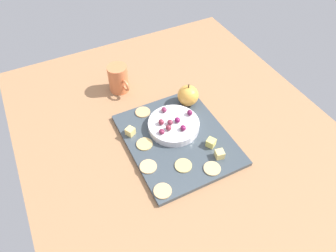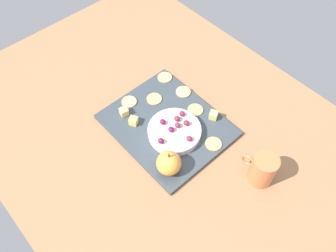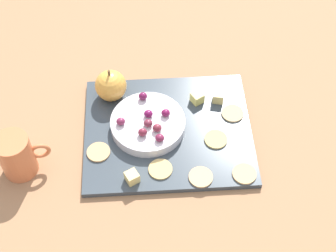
{
  "view_description": "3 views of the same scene",
  "coord_description": "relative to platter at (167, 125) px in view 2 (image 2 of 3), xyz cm",
  "views": [
    {
      "loc": [
        48.46,
        -30.83,
        75.9
      ],
      "look_at": [
        -4.52,
        -4.27,
        10.83
      ],
      "focal_mm": 33.54,
      "sensor_mm": 36.0,
      "label": 1
    },
    {
      "loc": [
        -47.67,
        38.11,
        89.99
      ],
      "look_at": [
        -5.91,
        0.32,
        10.03
      ],
      "focal_mm": 37.65,
      "sensor_mm": 36.0,
      "label": 2
    },
    {
      "loc": [
        -6.68,
        -61.87,
        87.06
      ],
      "look_at": [
        -3.07,
        -3.22,
        8.9
      ],
      "focal_mm": 52.57,
      "sensor_mm": 36.0,
      "label": 3
    }
  ],
  "objects": [
    {
      "name": "table",
      "position": [
        3.02,
        1.92,
        -3.01
      ],
      "size": [
        119.92,
        91.41,
        4.77
      ],
      "primitive_type": "cube",
      "color": "#976B47",
      "rests_on": "ground"
    },
    {
      "name": "platter",
      "position": [
        0.0,
        0.0,
        0.0
      ],
      "size": [
        34.13,
        28.39,
        1.26
      ],
      "primitive_type": "cube",
      "color": "#374148",
      "rests_on": "table"
    },
    {
      "name": "serving_dish",
      "position": [
        -4.03,
        0.81,
        1.77
      ],
      "size": [
        15.27,
        15.27,
        2.28
      ],
      "primitive_type": "cylinder",
      "color": "silver",
      "rests_on": "platter"
    },
    {
      "name": "apple_whole",
      "position": [
        -11.48,
        9.73,
        3.97
      ],
      "size": [
        6.69,
        6.69,
        6.69
      ],
      "primitive_type": "sphere",
      "color": "gold",
      "rests_on": "platter"
    },
    {
      "name": "apple_stem",
      "position": [
        -11.48,
        9.73,
        7.92
      ],
      "size": [
        0.5,
        0.5,
        1.2
      ],
      "primitive_type": "cylinder",
      "color": "brown",
      "rests_on": "apple_whole"
    },
    {
      "name": "cheese_cube_0",
      "position": [
        -7.5,
        -11.66,
        1.77
      ],
      "size": [
        3.09,
        3.09,
        2.28
      ],
      "primitive_type": "cube",
      "rotation": [
        0.0,
        0.0,
        0.48
      ],
      "color": "#E4CB74",
      "rests_on": "platter"
    },
    {
      "name": "cheese_cube_1",
      "position": [
        6.69,
        7.14,
        1.77
      ],
      "size": [
        3.13,
        3.13,
        2.28
      ],
      "primitive_type": "cube",
      "rotation": [
        0.0,
        0.0,
        0.54
      ],
      "color": "#E7D566",
      "rests_on": "platter"
    },
    {
      "name": "cheese_cube_2",
      "position": [
        11.21,
        7.1,
        1.77
      ],
      "size": [
        2.7,
        2.7,
        2.28
      ],
      "primitive_type": "cube",
      "rotation": [
        0.0,
        0.0,
        1.37
      ],
      "color": "#E1C975",
      "rests_on": "platter"
    },
    {
      "name": "cracker_0",
      "position": [
        5.57,
        -11.85,
        0.83
      ],
      "size": [
        4.66,
        4.66,
        0.4
      ],
      "primitive_type": "cylinder",
      "color": "tan",
      "rests_on": "platter"
    },
    {
      "name": "cracker_1",
      "position": [
        9.51,
        -3.25,
        0.83
      ],
      "size": [
        4.66,
        4.66,
        0.4
      ],
      "primitive_type": "cylinder",
      "color": "tan",
      "rests_on": "platter"
    },
    {
      "name": "cracker_2",
      "position": [
        -2.03,
        -9.63,
        0.83
      ],
      "size": [
        4.66,
        4.66,
        0.4
      ],
      "primitive_type": "cylinder",
      "color": "tan",
      "rests_on": "platter"
    },
    {
      "name": "cracker_3",
      "position": [
        13.82,
        3.19,
        0.83
      ],
      "size": [
        4.66,
        4.66,
        0.4
      ],
      "primitive_type": "cylinder",
      "color": "tan",
      "rests_on": "platter"
    },
    {
      "name": "cracker_4",
      "position": [
        14.01,
        -11.66,
        0.83
      ],
      "size": [
        4.66,
        4.66,
        0.4
      ],
      "primitive_type": "cylinder",
      "color": "tan",
      "rests_on": "platter"
    },
    {
      "name": "cracker_5",
      "position": [
        -14.08,
        -4.9,
        0.83
      ],
      "size": [
        4.66,
        4.66,
        0.4
      ],
      "primitive_type": "cylinder",
      "color": "tan",
      "rests_on": "platter"
    },
    {
      "name": "grape_0",
      "position": [
        -9.44,
        0.3,
        3.67
      ],
      "size": [
        1.8,
        1.62,
        1.54
      ],
      "primitive_type": "ellipsoid",
      "color": "maroon",
      "rests_on": "serving_dish"
    },
    {
      "name": "grape_1",
      "position": [
        -0.32,
        2.12,
        3.67
      ],
      "size": [
        1.8,
        1.62,
        1.52
      ],
      "primitive_type": "ellipsoid",
      "color": "maroon",
      "rests_on": "serving_dish"
    },
    {
      "name": "grape_2",
      "position": [
        -3.84,
        2.22,
        3.66
      ],
      "size": [
        1.8,
        1.62,
        1.52
      ],
      "primitive_type": "ellipsoid",
      "color": "#691344",
      "rests_on": "serving_dish"
    },
    {
      "name": "grape_3",
      "position": [
        -4.8,
        6.6,
        3.74
      ],
      "size": [
        1.8,
        1.62,
        1.67
      ],
      "primitive_type": "ellipsoid",
      "color": "#66173F",
      "rests_on": "serving_dish"
    },
    {
      "name": "grape_4",
      "position": [
        -1.84,
        -4.19,
        3.63
      ],
      "size": [
        1.8,
        1.62,
        1.44
      ],
      "primitive_type": "ellipsoid",
      "color": "maroon",
      "rests_on": "serving_dish"
    },
    {
      "name": "grape_5",
      "position": [
        -2.23,
        -1.82,
        3.72
      ],
      "size": [
        1.8,
        1.62,
        1.64
      ],
      "primitive_type": "ellipsoid",
      "color": "maroon",
      "rests_on": "serving_dish"
    },
    {
      "name": "grape_6",
      "position": [
        -3.99,
        -0.43,
        3.64
      ],
      "size": [
        1.8,
        1.62,
        1.48
      ],
      "primitive_type": "ellipsoid",
      "color": "maroon",
      "rests_on": "serving_dish"
    },
    {
      "name": "grape_7",
      "position": [
        -5.15,
        -2.74,
        3.75
      ],
      "size": [
        1.8,
        1.62,
        1.7
      ],
      "primitive_type": "ellipsoid",
      "color": "maroon",
      "rests_on": "serving_dish"
    },
    {
      "name": "cup",
      "position": [
        -29.05,
        -6.95,
        4.09
      ],
      "size": [
        9.81,
        6.64,
        9.43
      ],
      "color": "#D37042",
      "rests_on": "table"
    }
  ]
}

